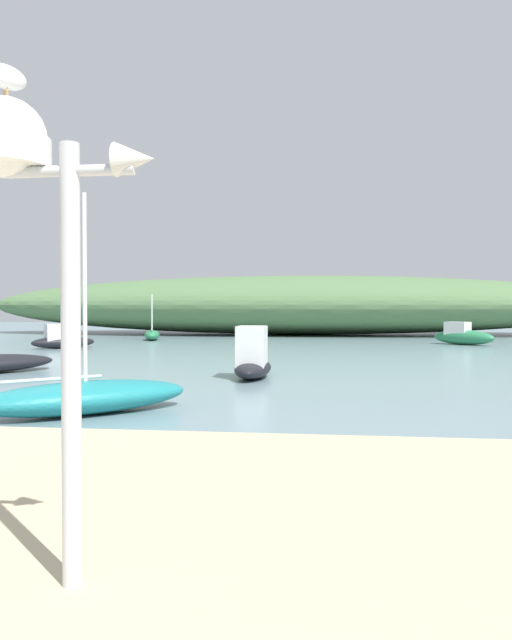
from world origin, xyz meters
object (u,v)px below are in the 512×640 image
mast_structure (24,182)px  sailboat_west_reach (152,335)px  motorboat_far_left (253,360)px  motorboat_outer_mooring (62,340)px  sailboat_mid_channel (85,397)px  seagull_on_radar (3,73)px  motorboat_near_shore (462,336)px

mast_structure → sailboat_west_reach: mast_structure is taller
sailboat_west_reach → motorboat_far_left: 19.08m
motorboat_outer_mooring → sailboat_mid_channel: 17.66m
seagull_on_radar → motorboat_outer_mooring: 24.79m
sailboat_west_reach → motorboat_far_left: size_ratio=0.99×
motorboat_far_left → sailboat_mid_channel: bearing=-112.6°
mast_structure → motorboat_outer_mooring: 24.76m
motorboat_outer_mooring → motorboat_far_left: (10.19, -10.21, 0.07)m
mast_structure → sailboat_west_reach: size_ratio=1.13×
sailboat_mid_channel → sailboat_west_reach: bearing=103.9°
motorboat_outer_mooring → sailboat_west_reach: (2.18, 7.10, -0.10)m
seagull_on_radar → sailboat_mid_channel: size_ratio=0.09×
motorboat_near_shore → seagull_on_radar: bearing=-108.1°
sailboat_west_reach → sailboat_mid_channel: sailboat_mid_channel is taller
motorboat_near_shore → motorboat_far_left: 17.54m
seagull_on_radar → sailboat_west_reach: seagull_on_radar is taller
motorboat_outer_mooring → motorboat_far_left: size_ratio=1.04×
sailboat_mid_channel → mast_structure: bearing=-69.8°
sailboat_mid_channel → motorboat_outer_mooring: bearing=116.4°
motorboat_outer_mooring → sailboat_mid_channel: bearing=-63.6°
seagull_on_radar → sailboat_mid_channel: 7.63m
sailboat_west_reach → sailboat_mid_channel: size_ratio=0.67×
motorboat_near_shore → sailboat_west_reach: size_ratio=1.15×
seagull_on_radar → motorboat_far_left: 12.55m
motorboat_far_left → seagull_on_radar: bearing=-90.2°
motorboat_outer_mooring → sailboat_mid_channel: (7.86, -15.81, -0.10)m
seagull_on_radar → motorboat_outer_mooring: size_ratio=0.12×
motorboat_near_shore → motorboat_outer_mooring: bearing=-165.6°
seagull_on_radar → motorboat_far_left: size_ratio=0.13×
motorboat_near_shore → sailboat_mid_channel: (-11.23, -20.72, -0.16)m
motorboat_outer_mooring → sailboat_mid_channel: sailboat_mid_channel is taller
sailboat_west_reach → sailboat_mid_channel: 23.60m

